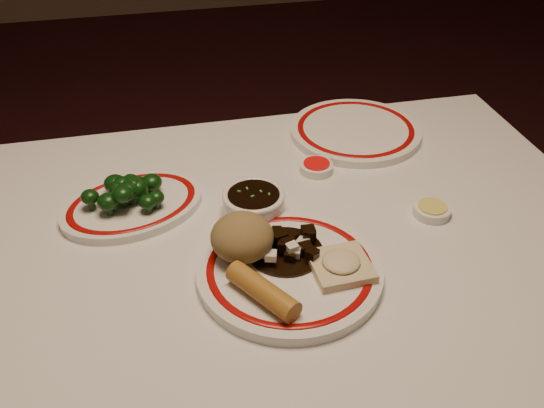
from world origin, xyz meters
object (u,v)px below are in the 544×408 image
Objects in this scene: main_plate at (290,271)px; fried_wonton at (341,265)px; rice_mound at (242,237)px; spring_roll at (263,291)px; broccoli_pile at (128,190)px; soy_bowl at (254,204)px; stirfry_heap at (286,246)px; dining_table at (268,294)px; broccoli_plate at (132,205)px.

fried_wonton reaches higher than main_plate.
spring_roll is at bearing -84.25° from rice_mound.
spring_roll is at bearing -164.30° from fried_wonton.
rice_mound is 0.25m from broccoli_pile.
soy_bowl is (-0.02, 0.17, 0.01)m from main_plate.
stirfry_heap is (0.07, -0.01, -0.02)m from rice_mound.
dining_table is 4.08× the size of broccoli_plate.
main_plate is at bearing -82.63° from soy_bowl.
broccoli_plate is at bearing 134.87° from main_plate.
soy_bowl is (0.03, 0.22, -0.01)m from spring_roll.
stirfry_heap is at bearing -79.44° from soy_bowl.
spring_roll is (-0.05, -0.06, 0.02)m from main_plate.
rice_mound reaches higher than broccoli_plate.
fried_wonton is 0.39m from broccoli_pile.
main_plate is at bearing -45.13° from broccoli_plate.
main_plate is at bearing 15.00° from spring_roll.
soy_bowl reaches higher than dining_table.
broccoli_plate reaches higher than dining_table.
fried_wonton is at bearing -41.34° from dining_table.
stirfry_heap is at bearing -40.03° from broccoli_pile.
stirfry_heap is at bearing -6.74° from rice_mound.
broccoli_pile reaches higher than fried_wonton.
broccoli_pile reaches higher than soy_bowl.
dining_table is 0.30m from broccoli_pile.
spring_roll is at bearing -58.75° from broccoli_plate.
broccoli_plate is (-0.30, 0.25, -0.02)m from fried_wonton.
stirfry_heap is at bearing 140.36° from fried_wonton.
rice_mound is at bearing -48.39° from broccoli_plate.
main_plate is at bearing 163.32° from fried_wonton.
main_plate is 0.08m from fried_wonton.
soy_bowl is (-0.02, 0.13, -0.01)m from stirfry_heap.
broccoli_plate is at bearing -53.84° from broccoli_pile.
soy_bowl is at bearing 90.52° from dining_table.
fried_wonton is 0.39m from broccoli_plate.
broccoli_pile is (-0.00, 0.00, 0.03)m from broccoli_plate.
rice_mound reaches higher than soy_bowl.
broccoli_pile reaches higher than stirfry_heap.
spring_roll is at bearing -98.05° from soy_bowl.
stirfry_heap is (-0.07, 0.06, 0.00)m from fried_wonton.
broccoli_plate is at bearing 140.98° from dining_table.
main_plate is at bearing -71.17° from dining_table.
fried_wonton is at bearing -16.39° from spring_roll.
fried_wonton is (0.14, -0.07, -0.02)m from rice_mound.
dining_table is 12.48× the size of rice_mound.
main_plate is 2.81× the size of spring_roll.
soy_bowl is at bearing 97.37° from main_plate.
dining_table is 0.15m from soy_bowl.
fried_wonton is 0.86× the size of soy_bowl.
stirfry_heap reaches higher than main_plate.
dining_table is 0.18m from spring_roll.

